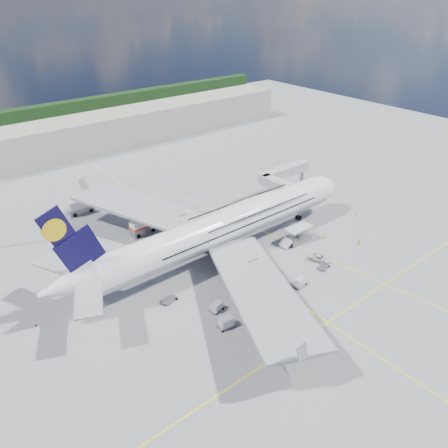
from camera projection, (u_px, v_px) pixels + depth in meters
ground at (253, 272)px, 92.78m from camera, size 300.00×300.00×0.00m
taxi_line_main at (253, 272)px, 92.78m from camera, size 0.25×220.00×0.01m
taxi_line_cross at (328, 322)px, 79.19m from camera, size 120.00×0.25×0.01m
taxi_line_diag at (268, 233)px, 107.29m from camera, size 14.16×99.06×0.01m
airliner at (225, 226)px, 96.39m from camera, size 77.26×79.15×23.71m
jet_bridge at (283, 178)px, 120.11m from camera, size 18.80×12.10×8.50m
cargo_loader at (298, 237)px, 103.41m from camera, size 8.53×3.20×3.67m
terminal at (73, 138)px, 154.41m from camera, size 180.00×16.00×12.00m
tree_line at (117, 102)px, 207.99m from camera, size 160.00×6.00×8.00m
dolly_row_a at (217, 306)px, 81.60m from camera, size 3.00×2.10×1.72m
dolly_row_b at (226, 322)px, 77.57m from camera, size 3.43×2.08×2.07m
dolly_row_c at (243, 289)px, 86.11m from camera, size 3.28×2.26×1.89m
dolly_back at (169, 300)px, 84.26m from camera, size 3.55×2.65×0.46m
dolly_nose_far at (324, 267)px, 94.01m from camera, size 3.31×2.47×0.43m
dolly_nose_near at (300, 282)px, 88.22m from camera, size 3.18×2.03×1.88m
baggage_tug at (253, 314)px, 79.90m from camera, size 3.24×1.90×1.90m
catering_truck_inner at (142, 227)px, 106.38m from camera, size 6.60×2.88×3.85m
catering_truck_outer at (81, 207)px, 115.86m from camera, size 6.80×2.69×4.07m
service_van at (320, 258)px, 96.36m from camera, size 3.91×5.40×1.36m
crew_nose at (295, 214)px, 114.37m from camera, size 0.71×0.64×1.62m
crew_loader at (359, 242)px, 101.89m from camera, size 0.99×1.03×1.67m
crew_wing at (242, 284)px, 87.77m from camera, size 0.79×1.12×1.77m
crew_van at (324, 236)px, 104.55m from camera, size 0.93×1.03×1.77m
crew_tug at (276, 302)px, 82.87m from camera, size 1.33×0.96×1.86m
cone_nose at (355, 214)px, 115.78m from camera, size 0.46×0.46×0.58m
cone_wing_left_inner at (161, 249)px, 100.49m from camera, size 0.39×0.39×0.50m
cone_wing_left_outer at (129, 215)px, 115.00m from camera, size 0.43×0.43×0.55m
cone_wing_right_inner at (254, 299)px, 84.68m from camera, size 0.43×0.43×0.54m
cone_wing_right_outer at (261, 302)px, 83.88m from camera, size 0.47×0.47×0.59m
cone_tail at (36, 325)px, 78.20m from camera, size 0.46×0.46×0.58m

